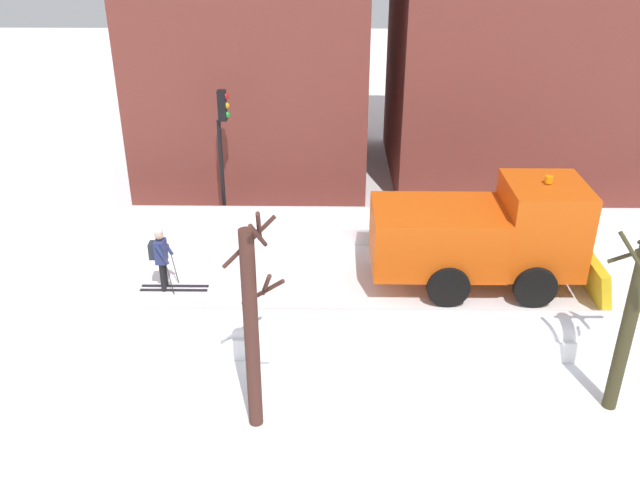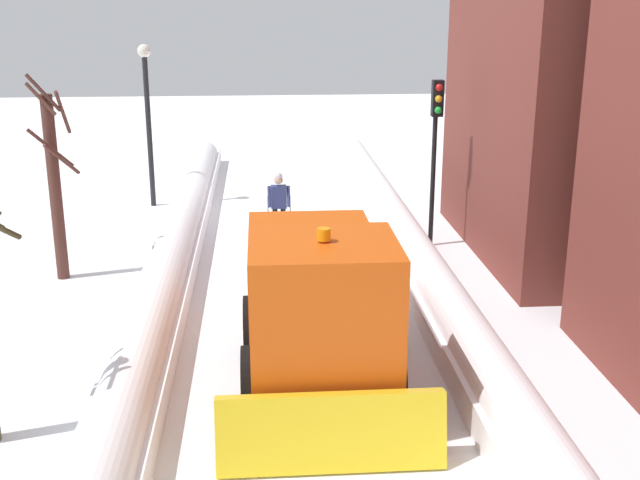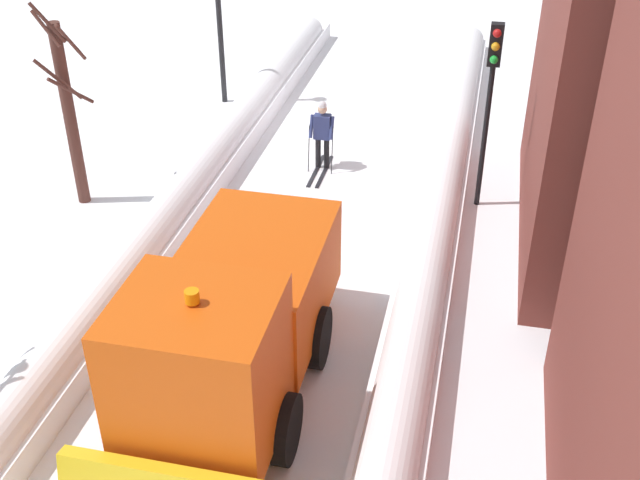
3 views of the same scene
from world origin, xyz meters
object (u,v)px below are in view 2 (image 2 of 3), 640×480
Objects in this scene: skier at (279,201)px; street_lamp at (147,105)px; bare_tree_near at (55,183)px; plow_truck at (317,299)px; traffic_light_pole at (436,132)px.

street_lamp reaches higher than skier.
bare_tree_near is (1.26, 6.69, -0.88)m from street_lamp.
plow_truck is at bearing 134.96° from bare_tree_near.
traffic_light_pole is 0.91× the size of bare_tree_near.
bare_tree_near is at bearing 11.10° from traffic_light_pole.
traffic_light_pole is 9.26m from street_lamp.
street_lamp is (4.30, -12.26, 1.69)m from plow_truck.
street_lamp is at bearing -43.80° from skier.
plow_truck is 13.10m from street_lamp.
plow_truck is at bearing 64.24° from traffic_light_pole.
street_lamp is (7.85, -4.90, 0.12)m from traffic_light_pole.
skier is at bearing -149.93° from bare_tree_near.
street_lamp reaches higher than plow_truck.
skier is 0.38× the size of bare_tree_near.
traffic_light_pole is 9.32m from bare_tree_near.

